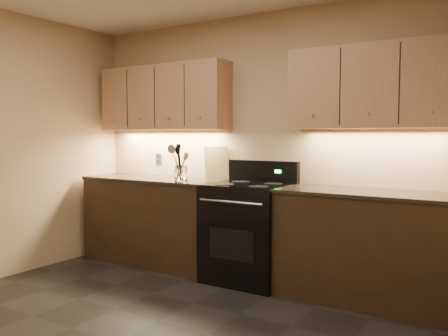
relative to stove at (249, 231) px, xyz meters
The scene contains 14 objects.
wall_back 0.88m from the stove, 104.10° to the left, with size 4.00×0.04×2.60m, color tan.
counter_left 1.18m from the stove, behind, with size 1.62×0.62×0.93m.
counter_right 1.10m from the stove, ahead, with size 1.46×0.62×0.93m.
stove is the anchor object (origin of this frame).
upper_cab_left 1.78m from the stove, behind, with size 1.60×0.30×0.70m, color tan.
upper_cab_right 1.73m from the stove, ahead, with size 1.44×0.30×0.70m, color tan.
outlet_plate 1.55m from the stove, 167.24° to the left, with size 0.09×0.01×0.12m, color #B2B5BA.
utensil_crock 0.90m from the stove, 169.61° to the right, with size 0.15×0.15×0.16m.
cutting_board 0.89m from the stove, 152.97° to the left, with size 0.28×0.02×0.35m, color tan.
wooden_spoon 0.98m from the stove, 169.11° to the right, with size 0.06×0.06×0.28m, color tan, non-canonical shape.
black_spoon 0.97m from the stove, behind, with size 0.06×0.06×0.33m, color black, non-canonical shape.
black_turner 0.97m from the stove, 168.46° to the right, with size 0.08×0.08×0.37m, color black, non-canonical shape.
steel_spatula 0.95m from the stove, 169.58° to the right, with size 0.08×0.08×0.36m, color silver, non-canonical shape.
steel_skimmer 0.95m from the stove, 167.35° to the right, with size 0.09×0.09×0.35m, color silver, non-canonical shape.
Camera 1 is at (2.27, -2.22, 1.39)m, focal length 38.00 mm.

